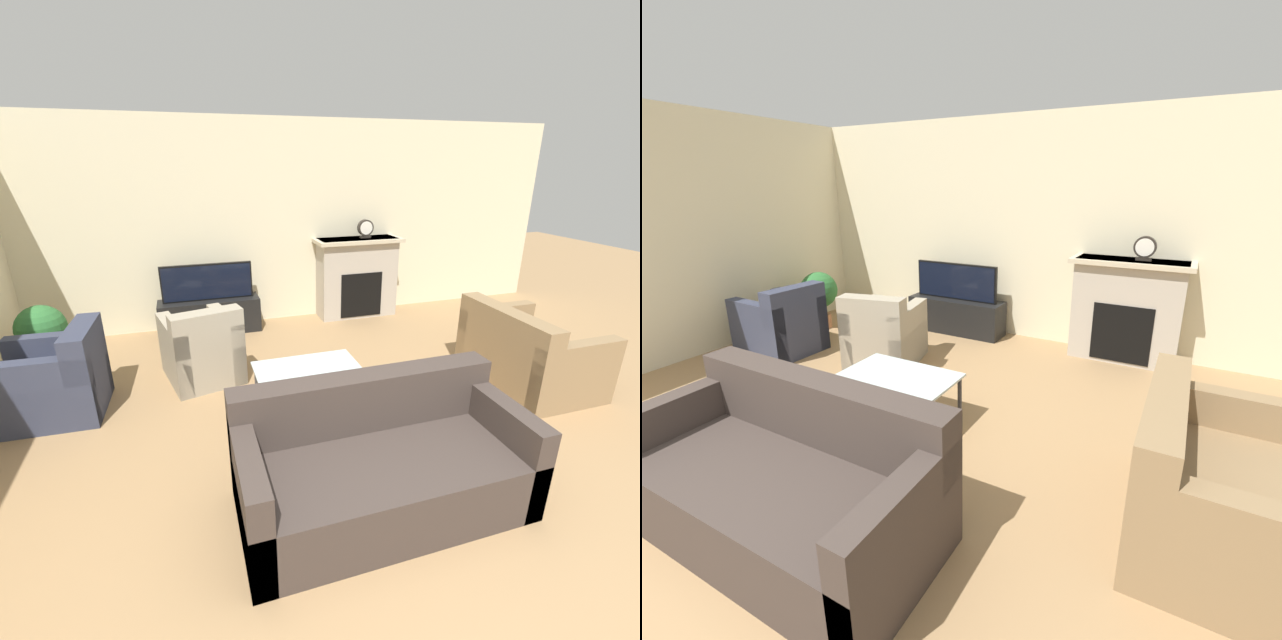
{
  "view_description": "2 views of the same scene",
  "coord_description": "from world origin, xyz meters",
  "views": [
    {
      "loc": [
        -0.98,
        -1.2,
        2.17
      ],
      "look_at": [
        0.15,
        2.34,
        0.78
      ],
      "focal_mm": 24.0,
      "sensor_mm": 36.0,
      "label": 1
    },
    {
      "loc": [
        1.94,
        -0.44,
        1.9
      ],
      "look_at": [
        0.18,
        2.79,
        0.73
      ],
      "focal_mm": 24.0,
      "sensor_mm": 36.0,
      "label": 2
    }
  ],
  "objects": [
    {
      "name": "tv",
      "position": [
        -0.75,
        4.33,
        0.69
      ],
      "size": [
        1.15,
        0.06,
        0.48
      ],
      "color": "black",
      "rests_on": "tv_stand"
    },
    {
      "name": "wall_back",
      "position": [
        0.0,
        4.64,
        1.35
      ],
      "size": [
        8.96,
        0.06,
        2.7
      ],
      "color": "beige",
      "rests_on": "ground_plane"
    },
    {
      "name": "tv_stand",
      "position": [
        -0.75,
        4.34,
        0.23
      ],
      "size": [
        1.29,
        0.38,
        0.46
      ],
      "color": "black",
      "rests_on": "ground_plane"
    },
    {
      "name": "potted_plant",
      "position": [
        -2.49,
        3.6,
        0.49
      ],
      "size": [
        0.49,
        0.49,
        0.78
      ],
      "color": "#AD704C",
      "rests_on": "ground_plane"
    },
    {
      "name": "armchair_by_window",
      "position": [
        -2.2,
        2.73,
        0.3
      ],
      "size": [
        0.86,
        0.76,
        0.82
      ],
      "rotation": [
        0.0,
        0.0,
        -1.61
      ],
      "color": "#33384C",
      "rests_on": "ground_plane"
    },
    {
      "name": "couch_loveseat",
      "position": [
        2.23,
        1.93,
        0.29
      ],
      "size": [
        0.9,
        1.23,
        0.82
      ],
      "rotation": [
        0.0,
        0.0,
        1.57
      ],
      "color": "#8C704C",
      "rests_on": "ground_plane"
    },
    {
      "name": "fireplace",
      "position": [
        1.36,
        4.4,
        0.6
      ],
      "size": [
        1.24,
        0.46,
        1.14
      ],
      "color": "#B2A899",
      "rests_on": "ground_plane"
    },
    {
      "name": "armchair_accent",
      "position": [
        -0.92,
        3.03,
        0.3
      ],
      "size": [
        0.86,
        0.93,
        0.82
      ],
      "rotation": [
        0.0,
        0.0,
        3.38
      ],
      "color": "#9E937F",
      "rests_on": "ground_plane"
    },
    {
      "name": "mantel_clock",
      "position": [
        1.47,
        4.41,
        1.27
      ],
      "size": [
        0.22,
        0.07,
        0.25
      ],
      "color": "#28231E",
      "rests_on": "fireplace"
    },
    {
      "name": "coffee_table",
      "position": [
        -0.04,
        2.07,
        0.38
      ],
      "size": [
        0.94,
        0.66,
        0.42
      ],
      "color": "#333338",
      "rests_on": "ground_plane"
    },
    {
      "name": "couch_sectional",
      "position": [
        0.09,
        0.86,
        0.29
      ],
      "size": [
        1.86,
        0.86,
        0.82
      ],
      "color": "#3D332D",
      "rests_on": "ground_plane"
    },
    {
      "name": "wall_left",
      "position": [
        -3.01,
        2.3,
        1.35
      ],
      "size": [
        0.06,
        7.61,
        2.7
      ],
      "color": "beige",
      "rests_on": "ground_plane"
    }
  ]
}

